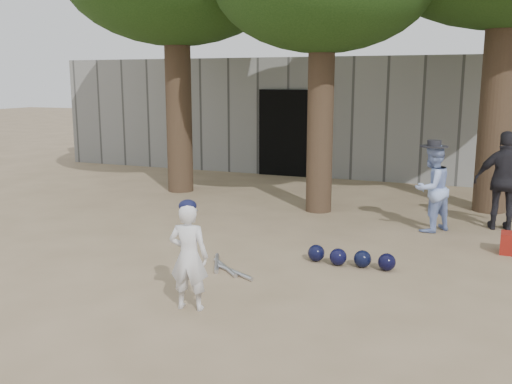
% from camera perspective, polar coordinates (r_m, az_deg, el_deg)
% --- Properties ---
extents(ground, '(70.00, 70.00, 0.00)m').
position_cam_1_polar(ground, '(7.32, -7.35, -8.39)').
color(ground, '#937C5E').
rests_on(ground, ground).
extents(boy_player, '(0.47, 0.35, 1.17)m').
position_cam_1_polar(boy_player, '(6.16, -6.73, -6.44)').
color(boy_player, silver).
rests_on(boy_player, ground).
extents(spectator_blue, '(0.84, 0.88, 1.43)m').
position_cam_1_polar(spectator_blue, '(9.66, 17.15, 0.35)').
color(spectator_blue, '#98B0EB').
rests_on(spectator_blue, ground).
extents(spectator_dark, '(1.00, 0.51, 1.63)m').
position_cam_1_polar(spectator_dark, '(10.17, 23.64, 1.02)').
color(spectator_dark, black).
rests_on(spectator_dark, ground).
extents(back_building, '(16.00, 5.24, 3.00)m').
position_cam_1_polar(back_building, '(16.73, 10.04, 7.77)').
color(back_building, gray).
rests_on(back_building, ground).
extents(helmet_row, '(1.19, 0.29, 0.23)m').
position_cam_1_polar(helmet_row, '(7.73, 9.42, -6.50)').
color(helmet_row, black).
rests_on(helmet_row, ground).
extents(bat_pile, '(0.87, 0.77, 0.06)m').
position_cam_1_polar(bat_pile, '(7.53, -3.10, -7.54)').
color(bat_pile, '#B6B6BD').
rests_on(bat_pile, ground).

